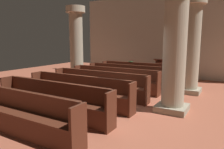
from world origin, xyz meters
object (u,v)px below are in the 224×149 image
Objects in this scene: pew_row_5 at (52,98)px; pew_row_6 at (14,110)px; pew_row_4 at (79,90)px; pillar_far_side at (76,43)px; kneeler_box_red at (177,85)px; pew_row_0 at (137,71)px; pillar_aisle_side at (191,44)px; pew_row_1 at (127,74)px; pillar_aisle_rear at (175,45)px; hymn_book at (131,62)px; pew_row_3 at (99,83)px; pew_row_2 at (114,78)px; lectern at (159,71)px.

pew_row_5 is 1.13m from pew_row_6.
pillar_far_side reaches higher than pew_row_4.
kneeler_box_red is at bearing 62.89° from pew_row_4.
kneeler_box_red is at bearing -11.81° from pew_row_0.
pillar_aisle_side is (2.70, 5.70, 1.39)m from pew_row_6.
pew_row_1 is 3.92m from pillar_aisle_rear.
pew_row_0 is 1.04× the size of pillar_aisle_rear.
pillar_aisle_side is 18.99× the size of hymn_book.
hymn_book is (-0.43, 5.86, 0.44)m from pew_row_5.
kneeler_box_red is (2.10, -0.44, -0.39)m from pew_row_0.
pew_row_3 and pew_row_5 have the same top height.
pillar_far_side is at bearing -151.98° from pew_row_0.
pew_row_6 is at bearing -86.52° from hymn_book.
pillar_far_side and pillar_aisle_rear have the same top height.
kneeler_box_red is at bearing 18.34° from pew_row_1.
pillar_aisle_side is (2.70, 3.43, 1.39)m from pew_row_4.
pillar_far_side reaches higher than kneeler_box_red.
pew_row_2 is at bearing -90.00° from pew_row_1.
pew_row_2 is 1.00× the size of pew_row_6.
pillar_aisle_rear is (2.70, 2.05, 1.39)m from pew_row_5.
pew_row_6 is 7.82m from lectern.
pew_row_3 is at bearing 175.35° from pillar_aisle_rear.
pillar_aisle_side is 2.52m from pillar_aisle_rear.
pew_row_1 is 3.00m from pillar_far_side.
pew_row_0 is at bearing 90.00° from pew_row_5.
lectern is (0.80, 3.24, -0.05)m from pew_row_2.
pew_row_2 is at bearing 153.34° from pillar_aisle_rear.
pew_row_1 is 4.54m from pew_row_5.
pillar_far_side is at bearing -144.23° from hymn_book.
pew_row_2 is at bearing -80.18° from hymn_book.
pew_row_6 reaches higher than kneeler_box_red.
pillar_aisle_side is (2.70, -1.10, 1.39)m from pew_row_0.
pew_row_4 is at bearing -90.00° from pew_row_0.
pew_row_1 is 1.46m from hymn_book.
pillar_aisle_side is at bearing 3.27° from pillar_far_side.
pew_row_2 is 1.04× the size of pillar_aisle_rear.
pillar_aisle_side is 8.77× the size of kneeler_box_red.
pew_row_4 is 4.77m from hymn_book.
lectern is at bearing 76.15° from pew_row_2.
lectern is 5.65× the size of hymn_book.
kneeler_box_red is at bearing 68.15° from pew_row_5.
pillar_aisle_rear reaches higher than pew_row_3.
hymn_book reaches higher than pew_row_3.
pew_row_1 is 1.00× the size of pew_row_5.
pew_row_3 is 4.45m from lectern.
lectern is at bearing 81.75° from pew_row_4.
pew_row_1 is at bearing -161.66° from kneeler_box_red.
pew_row_2 is 3.40m from pew_row_5.
pillar_far_side is (-2.65, 4.26, 1.39)m from pew_row_5.
pillar_far_side is (-2.65, 2.00, 1.39)m from pew_row_3.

